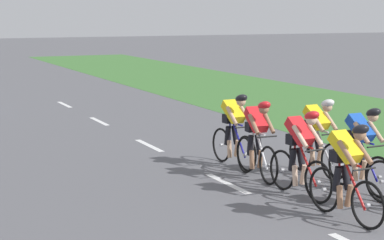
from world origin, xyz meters
name	(u,v)px	position (x,y,z in m)	size (l,w,h in m)	color
grass_verge	(317,107)	(7.46, 14.00, 0.00)	(7.00, 60.00, 0.01)	#3D7033
lane_markings_centre	(183,162)	(0.00, 8.22, 0.00)	(0.14, 21.60, 0.01)	white
cyclist_lead	(347,170)	(0.57, 3.46, 0.79)	(0.43, 1.72, 1.56)	black
cyclist_third	(301,152)	(0.71, 4.90, 0.79)	(0.44, 1.72, 1.56)	black
cyclist_fourth	(362,148)	(1.87, 4.74, 0.79)	(0.43, 1.72, 1.56)	black
cyclist_fifth	(257,138)	(0.67, 6.30, 0.79)	(0.43, 1.72, 1.56)	black
cyclist_sixth	(318,136)	(1.87, 6.04, 0.79)	(0.44, 1.72, 1.56)	black
cyclist_seventh	(234,129)	(0.77, 7.40, 0.79)	(0.43, 1.72, 1.56)	black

